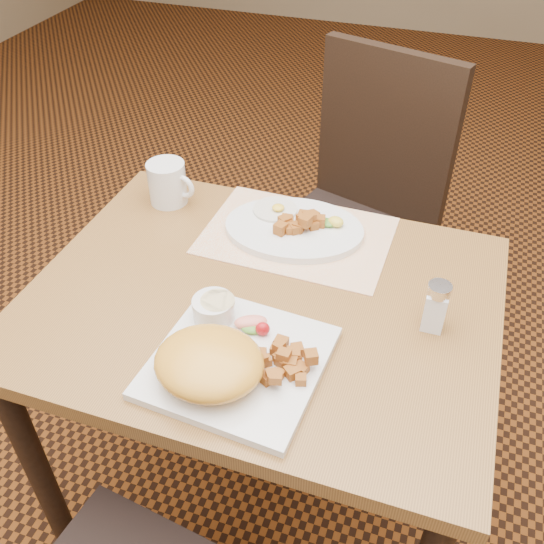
{
  "coord_description": "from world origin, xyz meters",
  "views": [
    {
      "loc": [
        0.3,
        -0.82,
        1.54
      ],
      "look_at": [
        0.02,
        -0.0,
        0.82
      ],
      "focal_mm": 40.0,
      "sensor_mm": 36.0,
      "label": 1
    }
  ],
  "objects_px": {
    "table": "(262,336)",
    "plate_square": "(238,362)",
    "chair_far": "(360,205)",
    "coffee_mug": "(168,183)",
    "plate_oval": "(294,229)",
    "salt_shaker": "(436,306)"
  },
  "relations": [
    {
      "from": "chair_far",
      "to": "plate_square",
      "type": "height_order",
      "value": "chair_far"
    },
    {
      "from": "chair_far",
      "to": "table",
      "type": "bearing_deg",
      "value": 101.99
    },
    {
      "from": "table",
      "to": "plate_oval",
      "type": "height_order",
      "value": "plate_oval"
    },
    {
      "from": "chair_far",
      "to": "plate_square",
      "type": "xyz_separation_m",
      "value": [
        -0.04,
        -0.87,
        0.22
      ]
    },
    {
      "from": "chair_far",
      "to": "salt_shaker",
      "type": "relative_size",
      "value": 9.7
    },
    {
      "from": "plate_oval",
      "to": "coffee_mug",
      "type": "xyz_separation_m",
      "value": [
        -0.31,
        0.03,
        0.04
      ]
    },
    {
      "from": "chair_far",
      "to": "coffee_mug",
      "type": "distance_m",
      "value": 0.64
    },
    {
      "from": "salt_shaker",
      "to": "chair_far",
      "type": "bearing_deg",
      "value": 111.08
    },
    {
      "from": "table",
      "to": "plate_square",
      "type": "distance_m",
      "value": 0.22
    },
    {
      "from": "plate_oval",
      "to": "salt_shaker",
      "type": "height_order",
      "value": "salt_shaker"
    },
    {
      "from": "plate_oval",
      "to": "coffee_mug",
      "type": "distance_m",
      "value": 0.32
    },
    {
      "from": "chair_far",
      "to": "salt_shaker",
      "type": "distance_m",
      "value": 0.77
    },
    {
      "from": "table",
      "to": "chair_far",
      "type": "xyz_separation_m",
      "value": [
        0.06,
        0.69,
        -0.1
      ]
    },
    {
      "from": "chair_far",
      "to": "plate_oval",
      "type": "xyz_separation_m",
      "value": [
        -0.07,
        -0.48,
        0.22
      ]
    },
    {
      "from": "plate_square",
      "to": "salt_shaker",
      "type": "relative_size",
      "value": 2.8
    },
    {
      "from": "chair_far",
      "to": "coffee_mug",
      "type": "relative_size",
      "value": 8.19
    },
    {
      "from": "table",
      "to": "plate_square",
      "type": "xyz_separation_m",
      "value": [
        0.02,
        -0.18,
        0.12
      ]
    },
    {
      "from": "plate_oval",
      "to": "coffee_mug",
      "type": "bearing_deg",
      "value": 174.98
    },
    {
      "from": "coffee_mug",
      "to": "chair_far",
      "type": "bearing_deg",
      "value": 49.71
    },
    {
      "from": "table",
      "to": "coffee_mug",
      "type": "xyz_separation_m",
      "value": [
        -0.32,
        0.25,
        0.16
      ]
    },
    {
      "from": "chair_far",
      "to": "salt_shaker",
      "type": "height_order",
      "value": "chair_far"
    },
    {
      "from": "plate_oval",
      "to": "salt_shaker",
      "type": "distance_m",
      "value": 0.38
    }
  ]
}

